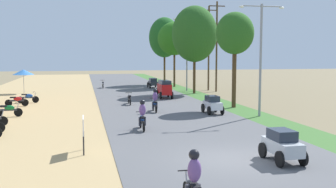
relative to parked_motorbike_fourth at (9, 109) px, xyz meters
The scene contains 24 objects.
ground_plane 16.96m from the parked_motorbike_fourth, 51.74° to the right, with size 180.00×180.00×0.00m, color #7A6B4C.
road_strip 16.96m from the parked_motorbike_fourth, 51.74° to the right, with size 9.00×140.00×0.08m, color #565659.
parked_motorbike_fourth is the anchor object (origin of this frame).
parked_motorbike_fifth 5.50m from the parked_motorbike_fourth, 93.28° to the left, with size 1.80×0.54×0.94m.
parked_motorbike_sixth 7.70m from the parked_motorbike_fourth, 88.23° to the left, with size 1.80×0.54×0.94m.
street_signboard 11.90m from the parked_motorbike_fourth, 66.07° to the right, with size 0.06×1.30×1.50m.
vendor_umbrella 16.72m from the parked_motorbike_fourth, 94.57° to the left, with size 2.20×2.20×2.52m.
median_tree_nearest 17.12m from the parked_motorbike_fourth, ahead, with size 2.92×2.92×7.33m.
median_tree_second 21.65m from the parked_motorbike_fourth, 38.49° to the left, with size 4.76×4.76×9.17m.
median_tree_third 27.64m from the parked_motorbike_fourth, 53.32° to the left, with size 4.23×4.23×8.19m.
median_tree_fourth 31.67m from the parked_motorbike_fourth, 59.24° to the left, with size 4.29×4.29×9.21m.
streetlamp_near 17.03m from the parked_motorbike_fourth, 11.03° to the right, with size 3.16×0.20×7.37m.
streetlamp_mid 23.20m from the parked_motorbike_fourth, 44.40° to the left, with size 3.16×0.20×8.23m.
utility_pole_near 25.77m from the parked_motorbike_fourth, 41.19° to the left, with size 1.80×0.20×9.71m.
utility_pole_far 24.95m from the parked_motorbike_fourth, 37.52° to the left, with size 1.80×0.20×9.98m.
car_hatchback_silver 18.56m from the parked_motorbike_fourth, 48.82° to the right, with size 1.04×2.00×1.23m.
car_hatchback_white 13.65m from the parked_motorbike_fourth, ahead, with size 1.04×2.00×1.23m.
car_van_red 15.08m from the parked_motorbike_fourth, 35.58° to the left, with size 1.19×2.41×1.67m.
car_sedan_charcoal 24.38m from the parked_motorbike_fourth, 57.26° to the left, with size 1.10×2.26×1.19m.
motorbike_foreground_rider 19.46m from the parked_motorbike_fourth, 67.00° to the right, with size 0.54×1.80×1.66m.
motorbike_ahead_second 10.27m from the parked_motorbike_fourth, 39.40° to the right, with size 0.54×1.80×1.66m.
motorbike_ahead_third 9.81m from the parked_motorbike_fourth, ahead, with size 0.54×1.80×1.66m.
motorbike_ahead_fourth 9.76m from the parked_motorbike_fourth, 29.29° to the left, with size 0.54×1.80×0.94m.
motorbike_ahead_fifth 22.67m from the parked_motorbike_fourth, 71.59° to the left, with size 0.54×1.80×0.94m.
Camera 1 is at (-5.62, -14.33, 4.15)m, focal length 42.64 mm.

